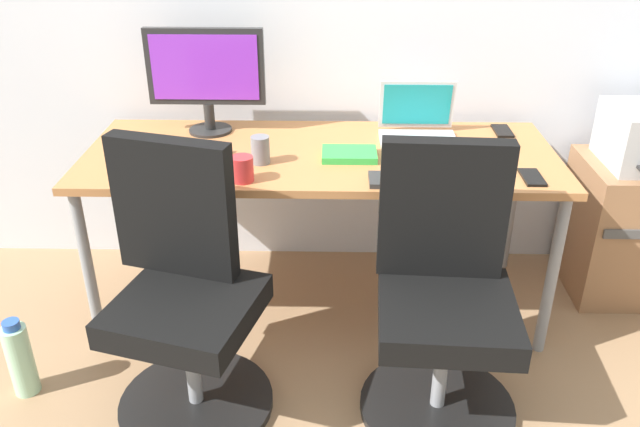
# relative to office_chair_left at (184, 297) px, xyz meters

# --- Properties ---
(ground_plane) EXTENTS (5.28, 5.28, 0.00)m
(ground_plane) POSITION_rel_office_chair_left_xyz_m (0.44, 0.59, -0.42)
(ground_plane) COLOR #9E7A56
(desk) EXTENTS (1.85, 0.72, 0.71)m
(desk) POSITION_rel_office_chair_left_xyz_m (0.44, 0.59, 0.23)
(desk) COLOR #B77542
(desk) RESTS_ON ground
(office_chair_left) EXTENTS (0.54, 0.54, 0.94)m
(office_chair_left) POSITION_rel_office_chair_left_xyz_m (0.00, 0.00, 0.00)
(office_chair_left) COLOR black
(office_chair_left) RESTS_ON ground
(office_chair_right) EXTENTS (0.54, 0.54, 0.94)m
(office_chair_right) POSITION_rel_office_chair_left_xyz_m (0.86, 0.00, 0.00)
(office_chair_right) COLOR black
(office_chair_right) RESTS_ON ground
(side_cabinet) EXTENTS (0.50, 0.45, 0.61)m
(side_cabinet) POSITION_rel_office_chair_left_xyz_m (1.81, 0.74, -0.12)
(side_cabinet) COLOR #996B47
(side_cabinet) RESTS_ON ground
(water_bottle_on_floor) EXTENTS (0.09, 0.09, 0.31)m
(water_bottle_on_floor) POSITION_rel_office_chair_left_xyz_m (-0.61, 0.00, -0.28)
(water_bottle_on_floor) COLOR #A5D8B2
(water_bottle_on_floor) RESTS_ON ground
(desktop_monitor) EXTENTS (0.48, 0.18, 0.43)m
(desktop_monitor) POSITION_rel_office_chair_left_xyz_m (-0.03, 0.81, 0.54)
(desktop_monitor) COLOR #262626
(desktop_monitor) RESTS_ON desk
(open_laptop) EXTENTS (0.31, 0.26, 0.23)m
(open_laptop) POSITION_rel_office_chair_left_xyz_m (0.84, 0.75, 0.34)
(open_laptop) COLOR silver
(open_laptop) RESTS_ON desk
(keyboard_by_monitor) EXTENTS (0.34, 0.12, 0.02)m
(keyboard_by_monitor) POSITION_rel_office_chair_left_xyz_m (-0.08, 0.53, 0.30)
(keyboard_by_monitor) COLOR silver
(keyboard_by_monitor) RESTS_ON desk
(keyboard_by_laptop) EXTENTS (0.34, 0.12, 0.02)m
(keyboard_by_laptop) POSITION_rel_office_chair_left_xyz_m (0.79, 0.31, 0.30)
(keyboard_by_laptop) COLOR #2D2D2D
(keyboard_by_laptop) RESTS_ON desk
(mouse_by_monitor) EXTENTS (0.06, 0.10, 0.03)m
(mouse_by_monitor) POSITION_rel_office_chair_left_xyz_m (-0.34, 0.64, 0.30)
(mouse_by_monitor) COLOR silver
(mouse_by_monitor) RESTS_ON desk
(mouse_by_laptop) EXTENTS (0.06, 0.10, 0.03)m
(mouse_by_laptop) POSITION_rel_office_chair_left_xyz_m (1.09, 0.47, 0.30)
(mouse_by_laptop) COLOR silver
(mouse_by_laptop) RESTS_ON desk
(coffee_mug) EXTENTS (0.08, 0.08, 0.09)m
(coffee_mug) POSITION_rel_office_chair_left_xyz_m (0.17, 0.31, 0.33)
(coffee_mug) COLOR red
(coffee_mug) RESTS_ON desk
(pen_cup) EXTENTS (0.07, 0.07, 0.10)m
(pen_cup) POSITION_rel_office_chair_left_xyz_m (0.22, 0.48, 0.34)
(pen_cup) COLOR slate
(pen_cup) RESTS_ON desk
(phone_near_monitor) EXTENTS (0.07, 0.14, 0.01)m
(phone_near_monitor) POSITION_rel_office_chair_left_xyz_m (1.21, 0.83, 0.29)
(phone_near_monitor) COLOR black
(phone_near_monitor) RESTS_ON desk
(phone_near_laptop) EXTENTS (0.07, 0.14, 0.01)m
(phone_near_laptop) POSITION_rel_office_chair_left_xyz_m (1.21, 0.35, 0.29)
(phone_near_laptop) COLOR black
(phone_near_laptop) RESTS_ON desk
(notebook) EXTENTS (0.21, 0.15, 0.03)m
(notebook) POSITION_rel_office_chair_left_xyz_m (0.55, 0.54, 0.30)
(notebook) COLOR green
(notebook) RESTS_ON desk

